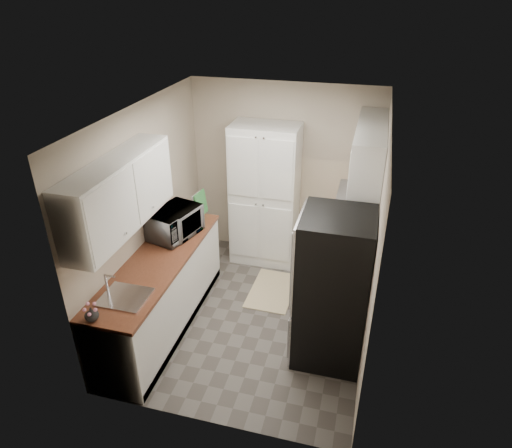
# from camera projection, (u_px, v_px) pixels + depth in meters

# --- Properties ---
(ground) EXTENTS (3.20, 3.20, 0.00)m
(ground) POSITION_uv_depth(u_px,v_px,m) (254.00, 314.00, 5.62)
(ground) COLOR #56514C
(ground) RESTS_ON ground
(room_shell) EXTENTS (2.64, 3.24, 2.52)m
(room_shell) POSITION_uv_depth(u_px,v_px,m) (252.00, 195.00, 4.84)
(room_shell) COLOR beige
(room_shell) RESTS_ON ground
(pantry_cabinet) EXTENTS (0.90, 0.55, 2.00)m
(pantry_cabinet) POSITION_uv_depth(u_px,v_px,m) (265.00, 196.00, 6.30)
(pantry_cabinet) COLOR white
(pantry_cabinet) RESTS_ON ground
(base_cabinet_left) EXTENTS (0.60, 2.30, 0.88)m
(base_cabinet_left) POSITION_uv_depth(u_px,v_px,m) (162.00, 294.00, 5.26)
(base_cabinet_left) COLOR white
(base_cabinet_left) RESTS_ON ground
(countertop_left) EXTENTS (0.63, 2.33, 0.04)m
(countertop_left) POSITION_uv_depth(u_px,v_px,m) (158.00, 260.00, 5.05)
(countertop_left) COLOR brown
(countertop_left) RESTS_ON base_cabinet_left
(base_cabinet_right) EXTENTS (0.60, 0.80, 0.88)m
(base_cabinet_right) POSITION_uv_depth(u_px,v_px,m) (347.00, 246.00, 6.20)
(base_cabinet_right) COLOR white
(base_cabinet_right) RESTS_ON ground
(countertop_right) EXTENTS (0.63, 0.83, 0.04)m
(countertop_right) POSITION_uv_depth(u_px,v_px,m) (350.00, 216.00, 5.98)
(countertop_right) COLOR brown
(countertop_right) RESTS_ON base_cabinet_right
(electric_range) EXTENTS (0.71, 0.78, 1.13)m
(electric_range) POSITION_uv_depth(u_px,v_px,m) (340.00, 277.00, 5.50)
(electric_range) COLOR #B7B7BC
(electric_range) RESTS_ON ground
(refrigerator) EXTENTS (0.70, 0.72, 1.70)m
(refrigerator) POSITION_uv_depth(u_px,v_px,m) (333.00, 290.00, 4.65)
(refrigerator) COLOR #B7B7BC
(refrigerator) RESTS_ON ground
(microwave) EXTENTS (0.57, 0.71, 0.34)m
(microwave) POSITION_uv_depth(u_px,v_px,m) (175.00, 223.00, 5.41)
(microwave) COLOR #BCBCC0
(microwave) RESTS_ON countertop_left
(wine_bottle) EXTENTS (0.08, 0.08, 0.31)m
(wine_bottle) POSITION_uv_depth(u_px,v_px,m) (179.00, 211.00, 5.72)
(wine_bottle) COLOR black
(wine_bottle) RESTS_ON countertop_left
(flower_vase) EXTENTS (0.16, 0.16, 0.13)m
(flower_vase) POSITION_uv_depth(u_px,v_px,m) (91.00, 314.00, 4.10)
(flower_vase) COLOR white
(flower_vase) RESTS_ON countertop_left
(cutting_board) EXTENTS (0.05, 0.25, 0.32)m
(cutting_board) POSITION_uv_depth(u_px,v_px,m) (201.00, 204.00, 5.90)
(cutting_board) COLOR #34873F
(cutting_board) RESTS_ON countertop_left
(toaster_oven) EXTENTS (0.31, 0.38, 0.21)m
(toaster_oven) POSITION_uv_depth(u_px,v_px,m) (359.00, 211.00, 5.85)
(toaster_oven) COLOR #ABACB0
(toaster_oven) RESTS_ON countertop_right
(fruit_basket) EXTENTS (0.25, 0.25, 0.10)m
(fruit_basket) POSITION_uv_depth(u_px,v_px,m) (359.00, 199.00, 5.79)
(fruit_basket) COLOR gold
(fruit_basket) RESTS_ON toaster_oven
(kitchen_mat) EXTENTS (0.57, 0.90, 0.01)m
(kitchen_mat) POSITION_uv_depth(u_px,v_px,m) (272.00, 290.00, 6.04)
(kitchen_mat) COLOR beige
(kitchen_mat) RESTS_ON ground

